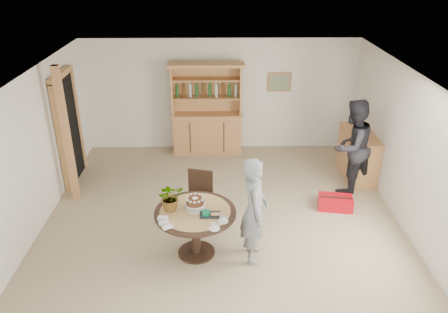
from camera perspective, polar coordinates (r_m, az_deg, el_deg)
ground at (r=7.20m, az=-0.22°, el=-10.21°), size 7.00×7.00×0.00m
room_shell at (r=6.35m, az=-0.22°, el=2.66°), size 6.04×7.04×2.52m
doorway at (r=8.91m, az=-19.67°, el=3.65°), size 0.13×1.10×2.18m
pine_post at (r=8.08m, az=-19.89°, el=2.49°), size 0.12×0.12×2.50m
hutch at (r=9.74m, az=-2.23°, el=4.39°), size 1.62×0.54×2.04m
sideboard at (r=9.13m, az=17.09°, el=0.22°), size 0.54×1.26×0.94m
dining_table at (r=6.49m, az=-3.74°, el=-8.26°), size 1.20×1.20×0.76m
dining_chair at (r=7.23m, az=-3.29°, el=-5.05°), size 0.51×0.51×0.95m
birthday_cake at (r=6.38m, az=-3.79°, el=-5.93°), size 0.30×0.30×0.20m
flower_vase at (r=6.37m, az=-6.98°, el=-5.25°), size 0.47×0.44×0.42m
gift_tray at (r=6.28m, az=-1.87°, el=-7.51°), size 0.30×0.20×0.08m
coffee_cup_a at (r=6.14m, az=-0.14°, el=-8.19°), size 0.15×0.15×0.09m
coffee_cup_b at (r=6.00m, az=-1.28°, el=-9.14°), size 0.15×0.15×0.08m
napkins at (r=6.17m, az=-7.76°, el=-8.54°), size 0.24×0.33×0.03m
teen_boy at (r=6.30m, az=3.96°, el=-7.03°), size 0.40×0.60×1.65m
adult_person at (r=8.38m, az=16.33°, el=1.25°), size 1.11×1.07×1.81m
red_suitcase at (r=8.09m, az=14.31°, el=-5.84°), size 0.66×0.49×0.21m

